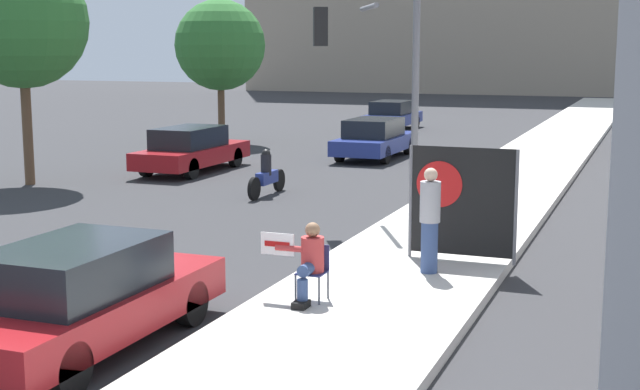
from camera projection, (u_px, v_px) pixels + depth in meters
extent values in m
plane|color=#303033|center=(29.00, 344.00, 11.76)|extent=(160.00, 160.00, 0.00)
cube|color=beige|center=(503.00, 188.00, 24.25)|extent=(3.23, 90.00, 0.18)
cylinder|color=#474C56|center=(296.00, 289.00, 13.04)|extent=(0.03, 0.03, 0.41)
cylinder|color=#474C56|center=(319.00, 291.00, 12.91)|extent=(0.03, 0.03, 0.41)
cylinder|color=#474C56|center=(305.00, 283.00, 13.38)|extent=(0.03, 0.03, 0.41)
cylinder|color=#474C56|center=(328.00, 285.00, 13.25)|extent=(0.03, 0.03, 0.41)
cube|color=navy|center=(312.00, 273.00, 13.11)|extent=(0.40, 0.40, 0.02)
cube|color=navy|center=(317.00, 257.00, 13.25)|extent=(0.40, 0.02, 0.38)
cylinder|color=#334775|center=(308.00, 269.00, 12.94)|extent=(0.18, 0.42, 0.18)
cylinder|color=#334775|center=(302.00, 293.00, 12.80)|extent=(0.16, 0.16, 0.41)
cube|color=black|center=(301.00, 305.00, 12.77)|extent=(0.20, 0.28, 0.10)
cylinder|color=#B23333|center=(313.00, 254.00, 13.09)|extent=(0.34, 0.34, 0.52)
sphere|color=#936B4C|center=(313.00, 230.00, 13.03)|extent=(0.22, 0.22, 0.22)
cylinder|color=#B23333|center=(290.00, 248.00, 13.12)|extent=(0.45, 0.09, 0.09)
cube|color=white|center=(277.00, 244.00, 13.18)|extent=(0.53, 0.02, 0.33)
cube|color=#AD1414|center=(277.00, 244.00, 13.17)|extent=(0.40, 0.01, 0.08)
cylinder|color=#334775|center=(429.00, 247.00, 14.73)|extent=(0.28, 0.28, 0.85)
cylinder|color=#9E9EA3|center=(430.00, 202.00, 14.60)|extent=(0.34, 0.34, 0.68)
sphere|color=beige|center=(431.00, 175.00, 14.53)|extent=(0.22, 0.22, 0.22)
cylinder|color=slate|center=(410.00, 201.00, 15.80)|extent=(0.06, 0.06, 2.00)
cylinder|color=slate|center=(516.00, 208.00, 15.14)|extent=(0.06, 0.06, 2.00)
cube|color=black|center=(462.00, 202.00, 15.47)|extent=(1.85, 0.02, 1.90)
cylinder|color=red|center=(439.00, 184.00, 15.54)|extent=(0.82, 0.01, 0.82)
cylinder|color=slate|center=(415.00, 104.00, 19.95)|extent=(0.16, 0.16, 4.86)
cylinder|color=slate|center=(369.00, 7.00, 19.50)|extent=(1.05, 1.96, 0.11)
cube|color=black|center=(320.00, 27.00, 19.47)|extent=(0.40, 0.40, 0.84)
sphere|color=green|center=(320.00, 40.00, 19.51)|extent=(0.18, 0.18, 0.18)
cube|color=maroon|center=(85.00, 309.00, 11.48)|extent=(1.77, 4.49, 0.53)
cube|color=black|center=(74.00, 268.00, 11.21)|extent=(1.52, 2.33, 0.63)
cylinder|color=black|center=(98.00, 292.00, 13.07)|extent=(0.22, 0.64, 0.64)
cylinder|color=black|center=(191.00, 303.00, 12.52)|extent=(0.22, 0.64, 0.64)
cylinder|color=black|center=(69.00, 369.00, 9.96)|extent=(0.22, 0.64, 0.64)
cube|color=maroon|center=(192.00, 155.00, 28.02)|extent=(1.75, 4.77, 0.53)
cube|color=black|center=(189.00, 137.00, 27.75)|extent=(1.50, 2.48, 0.63)
cylinder|color=black|center=(194.00, 155.00, 29.68)|extent=(0.22, 0.64, 0.64)
cylinder|color=black|center=(235.00, 157.00, 29.14)|extent=(0.22, 0.64, 0.64)
cylinder|color=black|center=(146.00, 166.00, 26.96)|extent=(0.22, 0.64, 0.64)
cylinder|color=black|center=(191.00, 169.00, 26.42)|extent=(0.22, 0.64, 0.64)
cube|color=navy|center=(375.00, 143.00, 31.45)|extent=(1.84, 4.70, 0.52)
cube|color=black|center=(374.00, 128.00, 31.18)|extent=(1.58, 2.44, 0.62)
cylinder|color=black|center=(366.00, 144.00, 33.11)|extent=(0.22, 0.64, 0.64)
cylinder|color=black|center=(408.00, 146.00, 32.54)|extent=(0.22, 0.64, 0.64)
cylinder|color=black|center=(340.00, 153.00, 30.43)|extent=(0.22, 0.64, 0.64)
cylinder|color=black|center=(385.00, 155.00, 29.85)|extent=(0.22, 0.64, 0.64)
cube|color=navy|center=(392.00, 119.00, 42.34)|extent=(1.81, 4.41, 0.50)
cube|color=black|center=(392.00, 107.00, 42.09)|extent=(1.55, 2.29, 0.61)
cylinder|color=black|center=(385.00, 120.00, 43.91)|extent=(0.22, 0.64, 0.64)
cylinder|color=black|center=(416.00, 121.00, 43.35)|extent=(0.22, 0.64, 0.64)
cylinder|color=black|center=(368.00, 125.00, 41.40)|extent=(0.22, 0.64, 0.64)
cylinder|color=black|center=(401.00, 126.00, 40.83)|extent=(0.22, 0.64, 0.64)
cube|color=navy|center=(267.00, 178.00, 23.49)|extent=(0.24, 0.96, 0.32)
cylinder|color=black|center=(266.00, 165.00, 23.39)|extent=(0.28, 0.28, 0.56)
sphere|color=black|center=(266.00, 154.00, 23.34)|extent=(0.24, 0.24, 0.24)
cylinder|color=black|center=(279.00, 180.00, 24.25)|extent=(0.10, 0.60, 0.60)
cylinder|color=black|center=(254.00, 189.00, 22.79)|extent=(0.10, 0.60, 0.60)
cylinder|color=brown|center=(27.00, 127.00, 25.21)|extent=(0.28, 0.28, 3.28)
sphere|color=#2D6B2D|center=(22.00, 22.00, 24.73)|extent=(3.69, 3.69, 3.69)
cylinder|color=brown|center=(221.00, 110.00, 36.19)|extent=(0.28, 0.28, 2.69)
sphere|color=#2D6B2D|center=(220.00, 45.00, 35.76)|extent=(3.65, 3.65, 3.65)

